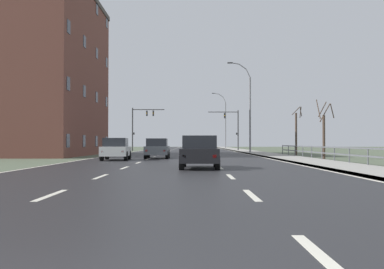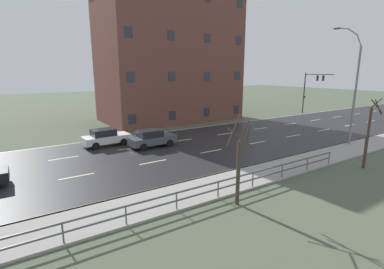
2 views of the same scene
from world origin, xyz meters
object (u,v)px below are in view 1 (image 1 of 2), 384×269
Objects in this scene: street_lamp_midground at (248,109)px; car_mid_centre at (157,148)px; traffic_signal_right at (233,124)px; car_distant at (116,149)px; car_near_left at (199,152)px; traffic_signal_left at (140,122)px; brick_building at (38,72)px; street_lamp_distant at (224,122)px.

car_mid_centre is at bearing -120.93° from street_lamp_midground.
car_distant is (-11.53, -34.18, -3.19)m from traffic_signal_right.
traffic_signal_right is at bearing 83.80° from car_near_left.
brick_building is (-7.55, -21.05, 3.84)m from traffic_signal_left.
street_lamp_distant is at bearing 74.56° from car_distant.
traffic_signal_left reaches higher than car_near_left.
traffic_signal_right is at bearing 73.20° from car_mid_centre.
street_lamp_distant is 47.61m from brick_building.
car_mid_centre is at bearing -35.03° from brick_building.
street_lamp_midground is at bearing 16.76° from brick_building.
car_near_left is 0.99× the size of car_distant.
car_mid_centre is (-9.19, -51.06, -4.63)m from street_lamp_distant.
brick_building is (-21.74, -6.55, 3.09)m from street_lamp_midground.
traffic_signal_right is at bearing 45.82° from brick_building.
car_near_left is 13.35m from car_mid_centre.
street_lamp_distant is 52.08m from car_mid_centre.
traffic_signal_left is (-14.18, -21.22, -1.06)m from street_lamp_distant.
brick_building is (-21.43, -22.06, 4.23)m from traffic_signal_right.
brick_building reaches higher than traffic_signal_left.
traffic_signal_right is at bearing -90.85° from street_lamp_distant.
traffic_signal_right is at bearing 68.19° from car_distant.
street_lamp_midground is 22.91m from brick_building.
traffic_signal_right is (-0.31, 15.51, -1.14)m from street_lamp_midground.
street_lamp_distant reaches higher than car_near_left.
car_near_left is (-6.10, -64.05, -4.63)m from street_lamp_distant.
traffic_signal_right is at bearing 91.13° from street_lamp_midground.
traffic_signal_left is at bearing 98.77° from car_mid_centre.
car_mid_centre is 0.23× the size of brick_building.
street_lamp_distant reaches higher than car_distant.
car_distant is at bearing -102.27° from street_lamp_distant.
car_distant is 17.32m from brick_building.
car_near_left is (8.08, -42.83, -3.57)m from traffic_signal_left.
traffic_signal_left is 1.53× the size of car_distant.
street_lamp_midground is at bearing -88.87° from traffic_signal_right.
car_near_left is (-5.80, -43.84, -3.19)m from traffic_signal_right.
traffic_signal_right is at bearing 4.15° from traffic_signal_left.
street_lamp_distant is 2.70× the size of car_near_left.
car_mid_centre is at bearing 104.70° from car_near_left.
brick_building is at bearing 144.24° from car_mid_centre.
traffic_signal_right is (-0.30, -20.21, -1.44)m from street_lamp_distant.
car_distant and car_mid_centre have the same top height.
brick_building is at bearing -117.22° from street_lamp_distant.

